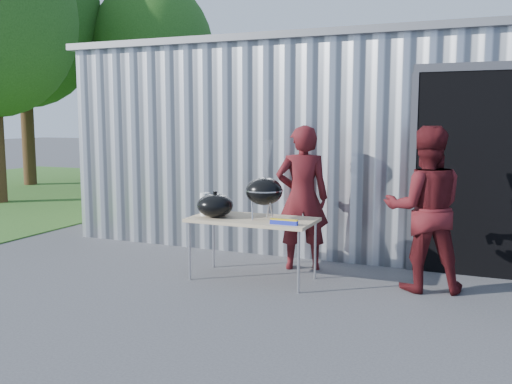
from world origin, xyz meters
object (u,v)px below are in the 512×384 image
at_px(folding_table, 253,221).
at_px(kettle_grill, 264,184).
at_px(person_bystander, 425,209).
at_px(person_cook, 302,198).

distance_m(folding_table, kettle_grill, 0.49).
xyz_separation_m(folding_table, person_bystander, (1.95, 0.37, 0.22)).
bearing_deg(folding_table, person_bystander, 10.64).
height_order(person_cook, person_bystander, person_bystander).
bearing_deg(folding_table, person_cook, 61.22).
relative_size(kettle_grill, person_cook, 0.51).
distance_m(person_cook, person_bystander, 1.59).
xyz_separation_m(folding_table, person_cook, (0.39, 0.71, 0.22)).
bearing_deg(person_bystander, folding_table, -5.24).
bearing_deg(kettle_grill, folding_table, 167.97).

